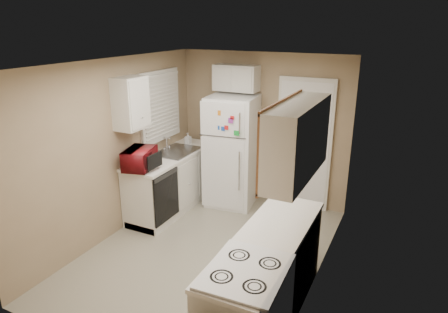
% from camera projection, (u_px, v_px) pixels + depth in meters
% --- Properties ---
extents(floor, '(3.80, 3.80, 0.00)m').
position_uv_depth(floor, '(207.00, 251.00, 5.19)').
color(floor, '#B2AB96').
rests_on(floor, ground).
extents(ceiling, '(3.80, 3.80, 0.00)m').
position_uv_depth(ceiling, '(204.00, 63.00, 4.42)').
color(ceiling, white).
rests_on(ceiling, floor).
extents(wall_left, '(3.80, 3.80, 0.00)m').
position_uv_depth(wall_left, '(115.00, 149.00, 5.39)').
color(wall_left, '#9E8667').
rests_on(wall_left, floor).
extents(wall_right, '(3.80, 3.80, 0.00)m').
position_uv_depth(wall_right, '(322.00, 184.00, 4.22)').
color(wall_right, '#9E8667').
rests_on(wall_right, floor).
extents(wall_back, '(2.80, 2.80, 0.00)m').
position_uv_depth(wall_back, '(262.00, 128.00, 6.42)').
color(wall_back, '#9E8667').
rests_on(wall_back, floor).
extents(wall_front, '(2.80, 2.80, 0.00)m').
position_uv_depth(wall_front, '(92.00, 237.00, 3.19)').
color(wall_front, '#9E8667').
rests_on(wall_front, floor).
extents(left_counter, '(0.60, 1.80, 0.90)m').
position_uv_depth(left_counter, '(173.00, 181.00, 6.27)').
color(left_counter, silver).
rests_on(left_counter, floor).
extents(dishwasher, '(0.03, 0.58, 0.72)m').
position_uv_depth(dishwasher, '(166.00, 197.00, 5.62)').
color(dishwasher, black).
rests_on(dishwasher, floor).
extents(sink, '(0.54, 0.74, 0.16)m').
position_uv_depth(sink, '(177.00, 154.00, 6.26)').
color(sink, gray).
rests_on(sink, left_counter).
extents(microwave, '(0.57, 0.41, 0.34)m').
position_uv_depth(microwave, '(140.00, 158.00, 5.48)').
color(microwave, maroon).
rests_on(microwave, left_counter).
extents(soap_bottle, '(0.09, 0.09, 0.19)m').
position_uv_depth(soap_bottle, '(188.00, 138.00, 6.61)').
color(soap_bottle, white).
rests_on(soap_bottle, left_counter).
extents(window_blinds, '(0.10, 0.98, 1.08)m').
position_uv_depth(window_blinds, '(161.00, 106.00, 6.13)').
color(window_blinds, silver).
rests_on(window_blinds, wall_left).
extents(upper_cabinet_left, '(0.30, 0.45, 0.70)m').
position_uv_depth(upper_cabinet_left, '(131.00, 103.00, 5.32)').
color(upper_cabinet_left, silver).
rests_on(upper_cabinet_left, wall_left).
extents(refrigerator, '(0.80, 0.79, 1.76)m').
position_uv_depth(refrigerator, '(232.00, 151.00, 6.32)').
color(refrigerator, white).
rests_on(refrigerator, floor).
extents(cabinet_over_fridge, '(0.70, 0.30, 0.40)m').
position_uv_depth(cabinet_over_fridge, '(236.00, 78.00, 6.20)').
color(cabinet_over_fridge, silver).
rests_on(cabinet_over_fridge, wall_back).
extents(interior_door, '(0.86, 0.06, 2.08)m').
position_uv_depth(interior_door, '(304.00, 145.00, 6.15)').
color(interior_door, white).
rests_on(interior_door, floor).
extents(right_counter, '(0.60, 2.00, 0.90)m').
position_uv_depth(right_counter, '(266.00, 278.00, 3.90)').
color(right_counter, silver).
rests_on(right_counter, floor).
extents(upper_cabinet_right, '(0.30, 1.20, 0.70)m').
position_uv_depth(upper_cabinet_right, '(298.00, 140.00, 3.66)').
color(upper_cabinet_right, silver).
rests_on(upper_cabinet_right, wall_right).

